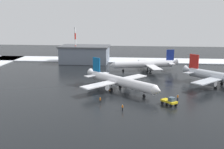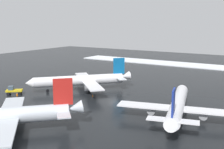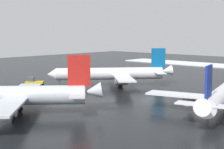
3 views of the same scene
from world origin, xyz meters
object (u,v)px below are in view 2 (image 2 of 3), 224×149
Objects in this scene: airplane_parked_starboard at (178,105)px; pushback_tug at (13,90)px; traffic_cone_mid_line at (88,87)px; ground_crew_mid_apron at (34,81)px; airplane_parked_portside at (82,80)px; ground_crew_by_nose_gear at (60,80)px; ground_crew_beside_wing at (17,96)px; traffic_cone_near_nose at (93,96)px.

airplane_parked_starboard is 6.24× the size of pushback_tug.
ground_crew_mid_apron is at bearing 105.46° from traffic_cone_mid_line.
airplane_parked_portside is 19.55m from ground_crew_mid_apron.
pushback_tug is 2.88× the size of ground_crew_by_nose_gear.
airplane_parked_starboard is 17.94× the size of ground_crew_beside_wing.
airplane_parked_starboard is at bearing -51.71° from ground_crew_by_nose_gear.
ground_crew_mid_apron is (12.78, 5.49, -0.31)m from pushback_tug.
airplane_parked_portside is 15.50× the size of ground_crew_mid_apron.
ground_crew_by_nose_gear is 13.34m from traffic_cone_mid_line.
airplane_parked_portside reaches higher than traffic_cone_near_nose.
traffic_cone_mid_line is (7.66, 7.53, 0.00)m from traffic_cone_near_nose.
traffic_cone_near_nose is at bearing -59.15° from ground_crew_by_nose_gear.
traffic_cone_near_nose is at bearing 65.39° from airplane_parked_starboard.
airplane_parked_portside reaches higher than traffic_cone_mid_line.
ground_crew_by_nose_gear reaches higher than traffic_cone_near_nose.
airplane_parked_starboard is at bearing 146.17° from pushback_tug.
ground_crew_beside_wing reaches higher than traffic_cone_near_nose.
traffic_cone_mid_line is (20.94, -8.46, -0.70)m from ground_crew_beside_wing.
airplane_parked_portside reaches higher than airplane_parked_starboard.
pushback_tug reaches higher than ground_crew_beside_wing.
airplane_parked_starboard is 53.68m from ground_crew_mid_apron.
airplane_parked_starboard is 55.78× the size of traffic_cone_mid_line.
ground_crew_mid_apron is 19.85m from traffic_cone_mid_line.
traffic_cone_near_nose is (-4.30, -7.33, -2.94)m from airplane_parked_portside.
airplane_parked_portside reaches higher than ground_crew_beside_wing.
pushback_tug is 8.95× the size of traffic_cone_mid_line.
airplane_parked_starboard reaches higher than ground_crew_beside_wing.
pushback_tug is 23.60m from traffic_cone_near_nose.
ground_crew_mid_apron is at bearing -38.74° from ground_crew_beside_wing.
ground_crew_mid_apron is at bearing -107.52° from pushback_tug.
airplane_parked_portside is at bearing 59.58° from traffic_cone_near_nose.
airplane_parked_portside is 8.99m from traffic_cone_near_nose.
airplane_parked_portside is 0.86× the size of airplane_parked_starboard.
ground_crew_beside_wing is at bearing 110.17° from pushback_tug.
ground_crew_by_nose_gear and ground_crew_beside_wing have the same top height.
ground_crew_by_nose_gear is at bearing -131.88° from pushback_tug.
ground_crew_mid_apron is 26.76m from traffic_cone_near_nose.
pushback_tug is 22.65m from traffic_cone_mid_line.
ground_crew_beside_wing is at bearing -8.91° from ground_crew_mid_apron.
ground_crew_mid_apron is 1.00× the size of ground_crew_beside_wing.
airplane_parked_portside is 48.18× the size of traffic_cone_near_nose.
pushback_tug is 2.88× the size of ground_crew_mid_apron.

